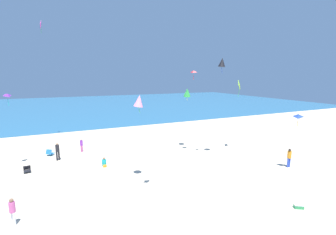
# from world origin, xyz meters

# --- Properties ---
(ground_plane) EXTENTS (120.00, 120.00, 0.00)m
(ground_plane) POSITION_xyz_m (0.00, 10.00, 0.00)
(ground_plane) COLOR beige
(ocean_water) EXTENTS (120.00, 60.00, 0.05)m
(ocean_water) POSITION_xyz_m (0.00, 53.79, 0.03)
(ocean_water) COLOR teal
(ocean_water) RESTS_ON ground_plane
(beach_chair_mid_beach) EXTENTS (0.60, 0.73, 0.50)m
(beach_chair_mid_beach) POSITION_xyz_m (-10.57, 10.13, 0.21)
(beach_chair_mid_beach) COLOR black
(beach_chair_mid_beach) RESTS_ON ground_plane
(beach_chair_far_right) EXTENTS (0.85, 0.86, 0.65)m
(beach_chair_far_right) POSITION_xyz_m (-8.99, 13.85, 0.30)
(beach_chair_far_right) COLOR #2370B2
(beach_chair_far_right) RESTS_ON ground_plane
(cooler_box) EXTENTS (0.60, 0.53, 0.24)m
(cooler_box) POSITION_xyz_m (4.46, -2.74, 0.12)
(cooler_box) COLOR #339956
(cooler_box) RESTS_ON ground_plane
(person_0) EXTENTS (0.41, 0.41, 1.49)m
(person_0) POSITION_xyz_m (-10.45, 2.41, 0.86)
(person_0) COLOR white
(person_0) RESTS_ON ground_plane
(person_1) EXTENTS (0.37, 0.62, 0.77)m
(person_1) POSITION_xyz_m (-4.68, 8.87, 0.28)
(person_1) COLOR #19ADB2
(person_1) RESTS_ON ground_plane
(person_2) EXTENTS (0.39, 0.39, 1.39)m
(person_2) POSITION_xyz_m (-6.06, 13.78, 0.80)
(person_2) COLOR #D8599E
(person_2) RESTS_ON ground_plane
(person_3) EXTENTS (0.34, 0.34, 1.62)m
(person_3) POSITION_xyz_m (9.52, 2.00, 0.94)
(person_3) COLOR blue
(person_3) RESTS_ON ground_plane
(person_4) EXTENTS (0.42, 0.42, 1.68)m
(person_4) POSITION_xyz_m (-8.28, 12.11, 0.97)
(person_4) COLOR black
(person_4) RESTS_ON ground_plane
(kite_red) EXTENTS (0.60, 0.64, 0.90)m
(kite_red) POSITION_xyz_m (3.58, 8.04, 8.07)
(kite_red) COLOR red
(kite_green) EXTENTS (1.03, 1.14, 1.36)m
(kite_green) POSITION_xyz_m (4.10, 10.09, 6.03)
(kite_green) COLOR green
(kite_blue) EXTENTS (0.72, 0.75, 1.06)m
(kite_blue) POSITION_xyz_m (8.95, 1.11, 4.61)
(kite_blue) COLOR blue
(kite_black) EXTENTS (0.87, 0.84, 1.39)m
(kite_black) POSITION_xyz_m (5.47, 6.34, 8.84)
(kite_black) COLOR black
(kite_magenta) EXTENTS (0.18, 0.88, 1.36)m
(kite_magenta) POSITION_xyz_m (-9.06, 20.14, 13.29)
(kite_magenta) COLOR #DB3DA8
(kite_lime) EXTENTS (0.74, 0.68, 1.68)m
(kite_lime) POSITION_xyz_m (8.44, 7.37, 6.76)
(kite_lime) COLOR #99DB33
(kite_pink) EXTENTS (0.86, 0.75, 1.32)m
(kite_pink) POSITION_xyz_m (-2.82, 4.60, 5.96)
(kite_pink) COLOR pink
(kite_purple) EXTENTS (0.65, 0.64, 1.06)m
(kite_purple) POSITION_xyz_m (-11.50, 11.36, 6.18)
(kite_purple) COLOR purple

